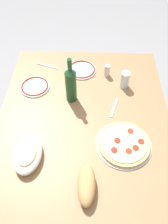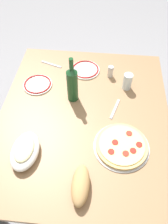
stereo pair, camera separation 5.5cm
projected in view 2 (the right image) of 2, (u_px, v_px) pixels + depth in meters
The scene contains 12 objects.
ground_plane at pixel (84, 166), 1.97m from camera, with size 8.00×8.00×0.00m, color gray.
dining_table at pixel (84, 125), 1.48m from camera, with size 1.28×1.06×0.73m.
pepperoni_pizza at pixel (122, 146), 1.24m from camera, with size 0.31×0.31×0.03m.
baked_pasta_dish at pixel (25, 150), 1.20m from camera, with size 0.24×0.15×0.08m.
wine_bottle at pixel (72, 84), 1.38m from camera, with size 0.07×0.07×0.32m.
water_glass at pixel (127, 82), 1.50m from camera, with size 0.06×0.06×0.12m, color silver.
side_plate_near at pixel (85, 70), 1.65m from camera, with size 0.21×0.21×0.02m.
side_plate_far at pixel (38, 84), 1.56m from camera, with size 0.20×0.20×0.02m.
bread_loaf at pixel (81, 185), 1.08m from camera, with size 0.21×0.09×0.08m, color tan.
spice_shaker at pixel (110, 72), 1.59m from camera, with size 0.04×0.04×0.09m.
fork_left at pixel (51, 64), 1.70m from camera, with size 0.17×0.02×0.01m, color #B7B7BC.
fork_right at pixel (115, 109), 1.43m from camera, with size 0.17×0.02×0.01m, color #B7B7BC.
Camera 2 is at (0.85, 0.08, 1.83)m, focal length 35.93 mm.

